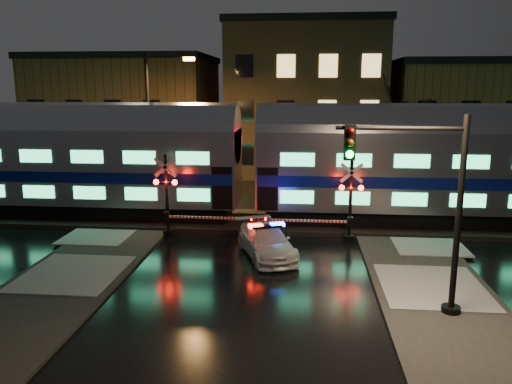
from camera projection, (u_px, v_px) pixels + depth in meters
ground at (254, 256)px, 20.87m from camera, size 120.00×120.00×0.00m
ballast at (264, 222)px, 25.72m from camera, size 90.00×4.20×0.24m
sidewalk_left at (30, 310)px, 15.62m from camera, size 4.00×20.00×0.12m
sidewalk_right at (458, 329)px, 14.41m from camera, size 4.00×20.00×0.12m
building_left at (128, 116)px, 42.59m from camera, size 14.00×10.00×9.00m
building_mid at (305, 101)px, 41.42m from camera, size 12.00×11.00×11.50m
building_right at (467, 121)px, 40.03m from camera, size 12.00×10.00×8.50m
train at (248, 159)px, 25.12m from camera, size 51.00×3.12×5.92m
police_car at (266, 241)px, 20.72m from camera, size 3.13×4.64×1.40m
crossing_signal_right at (342, 209)px, 22.44m from camera, size 5.31×0.64×3.76m
crossing_signal_left at (174, 204)px, 23.15m from camera, size 5.51×0.64×3.90m
traffic_light at (426, 212)px, 14.78m from camera, size 3.99×0.71×6.16m
streetlight at (153, 119)px, 29.23m from camera, size 2.95×0.31×8.82m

